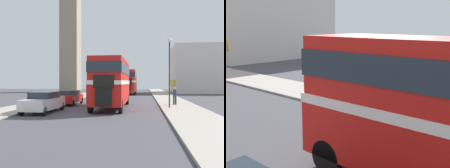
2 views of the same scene
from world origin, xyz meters
The scene contains 2 objects.
pedestrian_walking centered at (6.48, 5.84, 1.05)m, with size 0.33×0.33×1.65m.
shop_building_block centered at (17.63, 35.89, 4.91)m, with size 16.23×10.39×9.82m.
Camera 2 is at (-6.61, 0.48, 4.52)m, focal length 50.00 mm.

